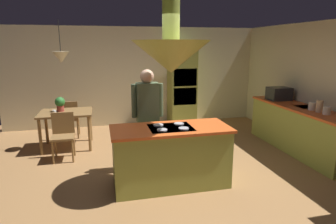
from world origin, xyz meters
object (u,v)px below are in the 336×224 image
oven_tower (182,86)px  cup_on_table (54,112)px  dining_table (66,117)px  canister_sugar (319,106)px  potted_plant_on_table (60,103)px  microwave_on_counter (279,94)px  chair_by_back_wall (70,117)px  chair_facing_island (63,133)px  canister_tea (312,106)px  kitchen_island (171,156)px  canister_flour (327,111)px  person_at_island (148,113)px

oven_tower → cup_on_table: size_ratio=23.41×
dining_table → canister_sugar: 4.88m
potted_plant_on_table → microwave_on_counter: size_ratio=0.65×
potted_plant_on_table → chair_by_back_wall: bearing=79.7°
oven_tower → microwave_on_counter: oven_tower is taller
chair_facing_island → dining_table: bearing=90.0°
chair_facing_island → chair_by_back_wall: (0.00, 1.25, 0.00)m
canister_tea → microwave_on_counter: (0.00, 1.05, 0.07)m
kitchen_island → canister_flour: bearing=3.2°
oven_tower → person_at_island: size_ratio=1.23×
dining_table → canister_flour: 4.95m
kitchen_island → oven_tower: bearing=71.3°
chair_by_back_wall → cup_on_table: size_ratio=9.67×
kitchen_island → canister_flour: 2.89m
cup_on_table → canister_sugar: canister_sugar is taller
cup_on_table → canister_sugar: bearing=-18.2°
potted_plant_on_table → cup_on_table: (-0.08, -0.27, -0.12)m
canister_sugar → microwave_on_counter: microwave_on_counter is taller
canister_tea → microwave_on_counter: microwave_on_counter is taller
dining_table → canister_tea: (4.54, -1.58, 0.33)m
person_at_island → potted_plant_on_table: 2.18m
chair_facing_island → potted_plant_on_table: 0.82m
oven_tower → microwave_on_counter: size_ratio=4.58×
chair_facing_island → canister_flour: (4.54, -1.31, 0.48)m
microwave_on_counter → kitchen_island: bearing=-151.1°
cup_on_table → canister_tea: 4.93m
cup_on_table → dining_table: bearing=47.3°
kitchen_island → chair_by_back_wall: kitchen_island is taller
dining_table → potted_plant_on_table: (-0.10, 0.06, 0.28)m
kitchen_island → cup_on_table: bearing=134.9°
chair_by_back_wall → canister_sugar: 5.16m
kitchen_island → canister_tea: canister_tea is taller
microwave_on_counter → dining_table: bearing=173.3°
person_at_island → canister_tea: bearing=-2.5°
potted_plant_on_table → canister_flour: 5.06m
oven_tower → microwave_on_counter: 2.42m
dining_table → canister_tea: size_ratio=7.27×
potted_plant_on_table → cup_on_table: potted_plant_on_table is taller
canister_flour → canister_sugar: bearing=90.0°
oven_tower → canister_flour: 3.54m
canister_sugar → microwave_on_counter: 1.23m
oven_tower → potted_plant_on_table: 3.10m
chair_by_back_wall → dining_table: bearing=90.0°
kitchen_island → cup_on_table: 2.70m
oven_tower → canister_flour: (1.74, -3.08, -0.07)m
chair_facing_island → person_at_island: bearing=-29.2°
microwave_on_counter → canister_sugar: bearing=-90.0°
oven_tower → canister_flour: bearing=-60.6°
potted_plant_on_table → canister_sugar: bearing=-21.4°
chair_facing_island → canister_sugar: size_ratio=3.99×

